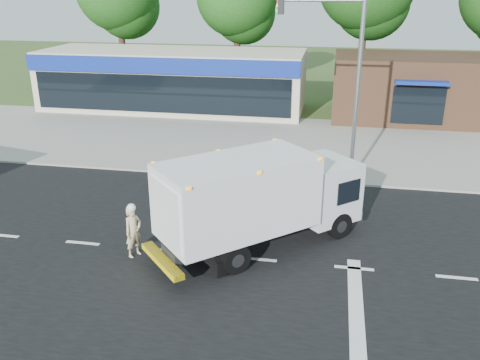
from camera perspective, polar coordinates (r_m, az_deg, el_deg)
The scene contains 10 objects.
ground at distance 16.37m, azimuth 2.03°, elevation -8.93°, with size 120.00×120.00×0.00m, color #385123.
road_asphalt at distance 16.37m, azimuth 2.03°, elevation -8.91°, with size 60.00×14.00×0.02m, color black.
sidewalk at distance 23.75m, azimuth 4.98°, elevation 1.01°, with size 60.00×2.40×0.12m, color gray.
parking_apron at distance 29.27m, azimuth 6.13°, elevation 4.76°, with size 60.00×9.00×0.02m, color gray.
lane_markings at distance 15.10m, azimuth 6.43°, elevation -11.81°, with size 55.20×7.00×0.01m.
ems_box_truck at distance 16.30m, azimuth 2.10°, elevation -1.77°, with size 6.85×6.56×3.22m.
emergency_worker at distance 16.52m, azimuth -11.90°, elevation -5.57°, with size 0.66×0.75×1.83m.
retail_strip_mall at distance 36.23m, azimuth -7.53°, elevation 11.12°, with size 18.00×6.20×4.00m.
brown_storefront at distance 34.93m, azimuth 18.79°, elevation 9.80°, with size 10.00×6.70×4.00m.
traffic_signal_pole at distance 21.88m, azimuth 11.51°, elevation 12.11°, with size 3.51×0.25×8.00m.
Camera 1 is at (2.01, -14.03, 8.19)m, focal length 38.00 mm.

